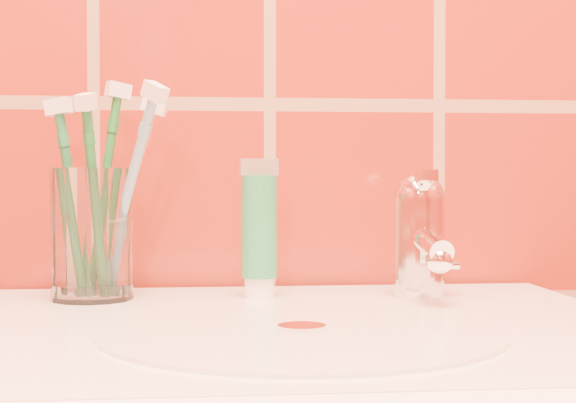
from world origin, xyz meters
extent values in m
cylinder|color=silver|center=(0.00, 0.91, 0.85)|extent=(0.30, 0.30, 0.00)
cylinder|color=white|center=(0.00, 0.91, 0.85)|extent=(0.04, 0.04, 0.00)
cylinder|color=white|center=(-0.17, 1.11, 0.91)|extent=(0.09, 0.09, 0.12)
cylinder|color=white|center=(-0.02, 1.10, 0.86)|extent=(0.03, 0.03, 0.02)
cylinder|color=#1D7A47|center=(-0.02, 1.10, 0.92)|extent=(0.03, 0.03, 0.10)
cube|color=beige|center=(-0.02, 1.10, 0.97)|extent=(0.04, 0.00, 0.02)
cylinder|color=white|center=(0.14, 1.09, 0.90)|extent=(0.05, 0.05, 0.09)
sphere|color=white|center=(0.14, 1.09, 0.94)|extent=(0.05, 0.05, 0.05)
cylinder|color=white|center=(0.14, 1.06, 0.91)|extent=(0.02, 0.09, 0.03)
cube|color=white|center=(0.14, 1.08, 0.96)|extent=(0.02, 0.06, 0.01)
camera|label=1|loc=(-0.08, 0.27, 0.96)|focal=55.00mm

